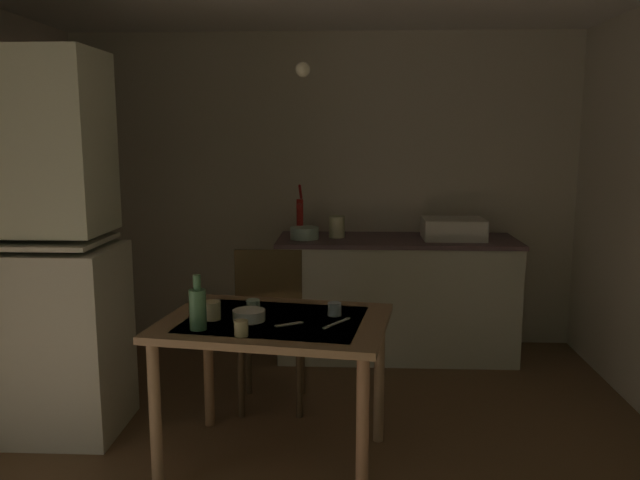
{
  "coord_description": "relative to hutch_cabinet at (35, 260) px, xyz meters",
  "views": [
    {
      "loc": [
        0.21,
        -3.2,
        1.65
      ],
      "look_at": [
        0.05,
        0.25,
        1.07
      ],
      "focal_mm": 36.11,
      "sensor_mm": 36.0,
      "label": 1
    }
  ],
  "objects": [
    {
      "name": "mixing_bowl_counter",
      "position": [
        1.37,
        1.28,
        -0.04
      ],
      "size": [
        0.21,
        0.21,
        0.09
      ],
      "primitive_type": "cylinder",
      "color": "#ADD1C1",
      "rests_on": "counter_cabinet"
    },
    {
      "name": "teacup_cream",
      "position": [
        1.22,
        -0.59,
        -0.18
      ],
      "size": [
        0.06,
        0.06,
        0.07
      ],
      "primitive_type": "cylinder",
      "color": "beige",
      "rests_on": "dining_table"
    },
    {
      "name": "hutch_cabinet",
      "position": [
        0.0,
        0.0,
        0.0
      ],
      "size": [
        0.87,
        0.58,
        2.08
      ],
      "color": "beige",
      "rests_on": "ground"
    },
    {
      "name": "sink_basin",
      "position": [
        2.46,
        1.33,
        -0.01
      ],
      "size": [
        0.44,
        0.34,
        0.15
      ],
      "color": "white",
      "rests_on": "counter_cabinet"
    },
    {
      "name": "mug_dark",
      "position": [
        1.03,
        -0.33,
        -0.18
      ],
      "size": [
        0.09,
        0.09,
        0.09
      ],
      "primitive_type": "cylinder",
      "color": "beige",
      "rests_on": "dining_table"
    },
    {
      "name": "ground_plane",
      "position": [
        1.49,
        -0.14,
        -0.97
      ],
      "size": [
        4.89,
        4.89,
        0.0
      ],
      "primitive_type": "plane",
      "color": "brown"
    },
    {
      "name": "teaspoon_near_bowl",
      "position": [
        1.42,
        -0.41,
        -0.22
      ],
      "size": [
        0.13,
        0.09,
        0.0
      ],
      "primitive_type": "cube",
      "rotation": [
        0.0,
        0.0,
        3.67
      ],
      "color": "beige",
      "rests_on": "dining_table"
    },
    {
      "name": "counter_cabinet",
      "position": [
        2.05,
        1.33,
        -0.53
      ],
      "size": [
        1.75,
        0.64,
        0.88
      ],
      "color": "beige",
      "rests_on": "ground"
    },
    {
      "name": "dining_table",
      "position": [
        1.34,
        -0.32,
        -0.32
      ],
      "size": [
        1.19,
        0.95,
        0.75
      ],
      "color": "#916F4E",
      "rests_on": "ground"
    },
    {
      "name": "pendant_bulb",
      "position": [
        1.44,
        0.26,
        1.02
      ],
      "size": [
        0.08,
        0.08,
        0.08
      ],
      "primitive_type": "sphere",
      "color": "#F9EFCC"
    },
    {
      "name": "chair_far_side",
      "position": [
        1.24,
        0.3,
        -0.45
      ],
      "size": [
        0.41,
        0.41,
        1.0
      ],
      "color": "#473521",
      "rests_on": "ground"
    },
    {
      "name": "serving_bowl_wide",
      "position": [
        1.22,
        -0.35,
        -0.19
      ],
      "size": [
        0.16,
        0.16,
        0.05
      ],
      "primitive_type": "cylinder",
      "color": "white",
      "rests_on": "dining_table"
    },
    {
      "name": "hand_pump",
      "position": [
        1.33,
        1.38,
        0.08
      ],
      "size": [
        0.05,
        0.27,
        0.39
      ],
      "color": "#B21E19",
      "rests_on": "counter_cabinet"
    },
    {
      "name": "mug_tall",
      "position": [
        1.63,
        -0.24,
        -0.19
      ],
      "size": [
        0.07,
        0.07,
        0.07
      ],
      "primitive_type": "cylinder",
      "color": "#9EB2C6",
      "rests_on": "dining_table"
    },
    {
      "name": "table_knife",
      "position": [
        1.64,
        -0.38,
        -0.22
      ],
      "size": [
        0.13,
        0.18,
        0.0
      ],
      "primitive_type": "cube",
      "rotation": [
        0.0,
        0.0,
        0.98
      ],
      "color": "silver",
      "rests_on": "dining_table"
    },
    {
      "name": "teacup_mint",
      "position": [
        1.21,
        -0.17,
        -0.19
      ],
      "size": [
        0.07,
        0.07,
        0.06
      ],
      "primitive_type": "cylinder",
      "color": "#ADD1C1",
      "rests_on": "dining_table"
    },
    {
      "name": "stoneware_crock",
      "position": [
        1.61,
        1.37,
        -0.01
      ],
      "size": [
        0.12,
        0.12,
        0.16
      ],
      "primitive_type": "cylinder",
      "color": "beige",
      "rests_on": "counter_cabinet"
    },
    {
      "name": "glass_bottle",
      "position": [
        1.01,
        -0.5,
        -0.12
      ],
      "size": [
        0.08,
        0.08,
        0.26
      ],
      "color": "#4C7F56",
      "rests_on": "dining_table"
    },
    {
      "name": "wall_back",
      "position": [
        1.49,
        1.7,
        0.23
      ],
      "size": [
        3.99,
        0.1,
        2.4
      ],
      "primitive_type": "cube",
      "color": "beige",
      "rests_on": "ground"
    }
  ]
}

